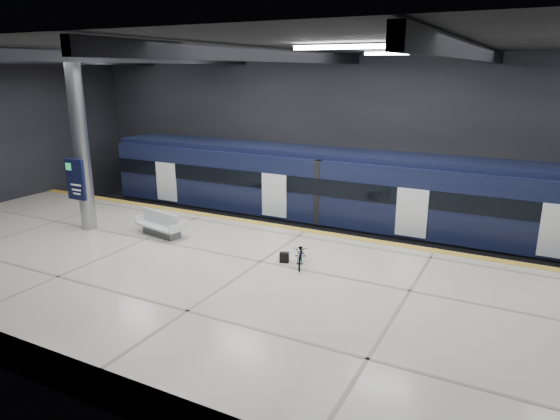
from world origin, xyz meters
The scene contains 10 objects.
ground centered at (0.00, 0.00, 0.00)m, with size 30.00×30.00×0.00m, color black.
room_shell centered at (0.00, 0.00, 5.72)m, with size 30.10×16.10×8.05m.
platform centered at (0.00, -2.50, 0.55)m, with size 30.00×11.00×1.10m, color beige.
safety_strip centered at (0.00, 2.75, 1.11)m, with size 30.00×0.40×0.01m, color gold.
rails centered at (0.00, 5.50, 0.08)m, with size 30.00×1.52×0.16m.
train centered at (2.60, 5.50, 2.06)m, with size 29.40×2.84×3.79m.
bench centered at (-4.77, -0.38, 1.44)m, with size 2.30×1.31×0.96m.
bicycle centered at (1.34, -0.70, 1.48)m, with size 0.50×1.45×0.76m, color #99999E.
pannier_bag centered at (0.74, -0.70, 1.28)m, with size 0.30×0.18×0.35m, color black.
info_column centered at (-8.00, -1.03, 4.46)m, with size 0.90×0.78×6.90m.
Camera 1 is at (7.76, -14.61, 7.34)m, focal length 32.00 mm.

